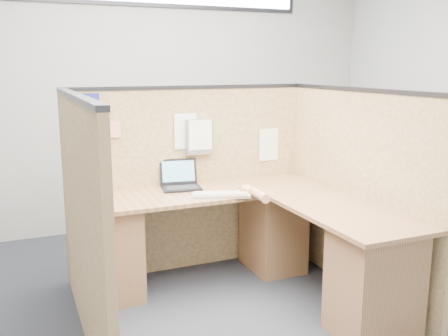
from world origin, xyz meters
name	(u,v)px	position (x,y,z in m)	size (l,w,h in m)	color
floor	(242,317)	(0.00, 0.00, 0.00)	(5.00, 5.00, 0.00)	black
wall_back	(151,94)	(0.00, 2.25, 1.40)	(5.00, 5.00, 0.00)	#ACAFB1
cubicle_partitions	(218,194)	(0.00, 0.43, 0.77)	(2.06, 1.83, 1.53)	brown
l_desk	(248,245)	(0.18, 0.29, 0.39)	(1.95, 1.75, 0.73)	brown
laptop	(179,181)	(-0.16, 0.86, 0.78)	(0.33, 0.33, 0.22)	black
keyboard	(221,195)	(0.05, 0.48, 0.74)	(0.45, 0.28, 0.03)	gray
mouse	(247,191)	(0.26, 0.48, 0.75)	(0.10, 0.06, 0.04)	silver
hand_forearm	(256,193)	(0.27, 0.34, 0.77)	(0.10, 0.36, 0.08)	tan
blue_poster	(87,110)	(-0.82, 0.97, 1.36)	(0.18, 0.00, 0.24)	navy
american_flag	(105,131)	(-0.70, 0.96, 1.20)	(0.19, 0.01, 0.33)	olive
file_holder	(199,137)	(0.05, 0.94, 1.12)	(0.23, 0.05, 0.29)	slate
paper_left	(187,131)	(-0.05, 0.97, 1.17)	(0.22, 0.00, 0.28)	white
paper_right	(270,144)	(0.72, 0.97, 1.01)	(0.22, 0.00, 0.28)	white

